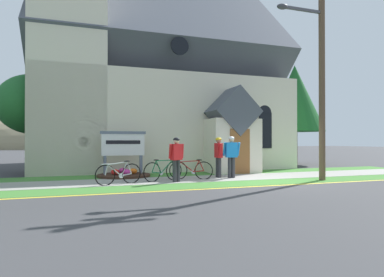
{
  "coord_description": "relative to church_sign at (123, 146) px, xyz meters",
  "views": [
    {
      "loc": [
        -6.65,
        -10.59,
        1.53
      ],
      "look_at": [
        -1.92,
        3.54,
        1.65
      ],
      "focal_mm": 30.25,
      "sensor_mm": 36.0,
      "label": 1
    }
  ],
  "objects": [
    {
      "name": "roadside_conifer",
      "position": [
        11.68,
        3.85,
        3.05
      ],
      "size": [
        3.86,
        3.86,
        6.59
      ],
      "color": "#4C3823",
      "rests_on": "ground"
    },
    {
      "name": "cyclist_in_orange_jersey",
      "position": [
        3.73,
        -1.85,
        -0.34
      ],
      "size": [
        0.27,
        0.81,
        1.69
      ],
      "color": "#2D2D33",
      "rests_on": "ground"
    },
    {
      "name": "bicycle_red",
      "position": [
        2.45,
        -2.06,
        -0.95
      ],
      "size": [
        1.65,
        0.67,
        0.82
      ],
      "color": "black",
      "rests_on": "ground"
    },
    {
      "name": "bicycle_black",
      "position": [
        -0.45,
        -2.7,
        -0.94
      ],
      "size": [
        1.65,
        0.59,
        0.85
      ],
      "color": "black",
      "rests_on": "ground"
    },
    {
      "name": "cyclist_in_red_jersey",
      "position": [
        4.17,
        -2.19,
        -0.31
      ],
      "size": [
        0.65,
        0.4,
        1.73
      ],
      "color": "#2D2D33",
      "rests_on": "ground"
    },
    {
      "name": "ground",
      "position": [
        5.02,
        0.23,
        -1.33
      ],
      "size": [
        140.0,
        140.0,
        0.0
      ],
      "primitive_type": "plane",
      "color": "#3D3D3F"
    },
    {
      "name": "bicycle_orange",
      "position": [
        1.27,
        -2.18,
        -0.94
      ],
      "size": [
        1.67,
        0.66,
        0.86
      ],
      "color": "black",
      "rests_on": "ground"
    },
    {
      "name": "flower_bed",
      "position": [
        0.01,
        -0.23,
        -1.24
      ],
      "size": [
        2.27,
        2.27,
        0.34
      ],
      "color": "#382319",
      "rests_on": "ground"
    },
    {
      "name": "grass_verge",
      "position": [
        2.8,
        -3.86,
        -1.32
      ],
      "size": [
        32.0,
        1.45,
        0.01
      ],
      "primitive_type": "cube",
      "color": "#427F33",
      "rests_on": "ground"
    },
    {
      "name": "cyclist_in_blue_jersey",
      "position": [
        1.64,
        -2.76,
        -0.35
      ],
      "size": [
        0.62,
        0.42,
        1.66
      ],
      "color": "#2D2D33",
      "rests_on": "ground"
    },
    {
      "name": "church_sign",
      "position": [
        0.0,
        0.0,
        0.0
      ],
      "size": [
        1.97,
        0.18,
        1.96
      ],
      "color": "slate",
      "rests_on": "ground"
    },
    {
      "name": "utility_pole",
      "position": [
        7.12,
        -3.99,
        3.64
      ],
      "size": [
        3.12,
        0.28,
        8.98
      ],
      "color": "brown",
      "rests_on": "ground"
    },
    {
      "name": "yard_deciduous_tree",
      "position": [
        -3.97,
        2.92,
        1.97
      ],
      "size": [
        3.35,
        3.35,
        4.75
      ],
      "color": "#4C3823",
      "rests_on": "ground"
    },
    {
      "name": "sidewalk_slab",
      "position": [
        2.8,
        -2.04,
        -1.32
      ],
      "size": [
        32.0,
        2.19,
        0.01
      ],
      "primitive_type": "cube",
      "color": "#99968E",
      "rests_on": "ground"
    },
    {
      "name": "distant_hill",
      "position": [
        5.07,
        65.61,
        -1.33
      ],
      "size": [
        81.54,
        40.98,
        17.94
      ],
      "primitive_type": "ellipsoid",
      "color": "#847A5B",
      "rests_on": "ground"
    },
    {
      "name": "church_lawn",
      "position": [
        2.8,
        -0.08,
        -1.32
      ],
      "size": [
        24.0,
        1.72,
        0.01
      ],
      "primitive_type": "cube",
      "color": "#427F33",
      "rests_on": "ground"
    },
    {
      "name": "church_building",
      "position": [
        2.34,
        5.82,
        3.66
      ],
      "size": [
        14.09,
        12.7,
        14.41
      ],
      "color": "beige",
      "rests_on": "ground"
    },
    {
      "name": "curb_paint_stripe",
      "position": [
        2.8,
        -4.74,
        -1.32
      ],
      "size": [
        28.0,
        0.16,
        0.01
      ],
      "primitive_type": "cube",
      "color": "yellow",
      "rests_on": "ground"
    }
  ]
}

